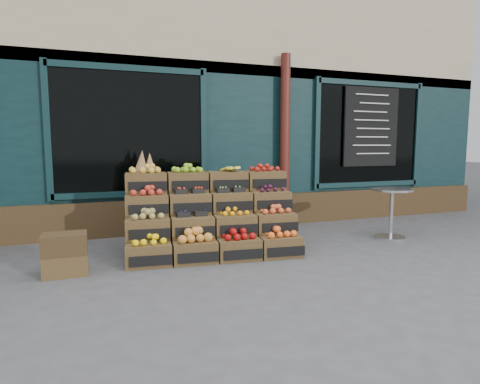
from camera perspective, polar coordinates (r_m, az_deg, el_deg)
name	(u,v)px	position (r m, az deg, el deg)	size (l,w,h in m)	color
ground	(272,260)	(5.49, 4.57, -9.58)	(60.00, 60.00, 0.00)	#464649
shop_facade	(185,110)	(10.17, -7.77, 11.51)	(12.00, 6.24, 4.80)	black
crate_display	(210,221)	(5.80, -4.29, -4.08)	(2.46, 1.40, 1.47)	#4F3A1F
spare_crates	(65,254)	(5.23, -23.61, -8.11)	(0.50, 0.35, 0.50)	#4F3A1F
bistro_table	(391,207)	(7.04, 20.73, -2.07)	(0.66, 0.66, 0.83)	silver
shopkeeper	(116,178)	(7.42, -17.19, 1.85)	(0.69, 0.45, 1.89)	#13451A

